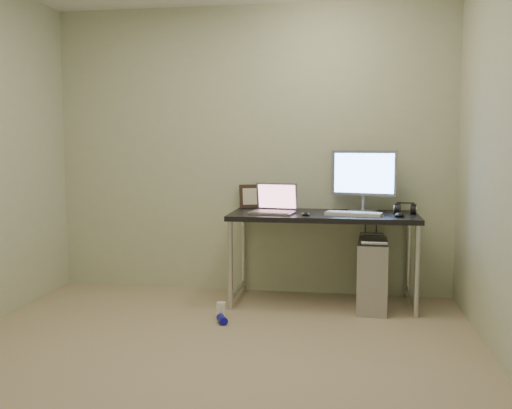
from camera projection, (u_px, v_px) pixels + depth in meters
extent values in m
plane|color=tan|center=(203.00, 363.00, 3.42)|extent=(3.50, 3.50, 0.00)
cube|color=beige|center=(251.00, 151.00, 5.01)|extent=(3.50, 0.02, 2.50)
cube|color=black|center=(323.00, 216.00, 4.63)|extent=(1.51, 0.66, 0.04)
cylinder|color=silver|center=(230.00, 266.00, 4.50)|extent=(0.04, 0.04, 0.71)
cylinder|color=silver|center=(243.00, 252.00, 5.07)|extent=(0.04, 0.04, 0.71)
cylinder|color=silver|center=(417.00, 272.00, 4.28)|extent=(0.04, 0.04, 0.71)
cylinder|color=silver|center=(409.00, 257.00, 4.85)|extent=(0.04, 0.04, 0.71)
cylinder|color=silver|center=(237.00, 290.00, 4.81)|extent=(0.04, 0.58, 0.04)
cylinder|color=silver|center=(411.00, 297.00, 4.59)|extent=(0.04, 0.58, 0.04)
cube|color=#B5B5BB|center=(372.00, 275.00, 4.53)|extent=(0.25, 0.53, 0.55)
cylinder|color=#A1A0A7|center=(374.00, 243.00, 4.29)|extent=(0.20, 0.04, 0.03)
cylinder|color=#A1A0A7|center=(372.00, 234.00, 4.71)|extent=(0.20, 0.04, 0.03)
cylinder|color=black|center=(365.00, 251.00, 4.89)|extent=(0.01, 0.16, 0.69)
cylinder|color=black|center=(375.00, 254.00, 4.86)|extent=(0.02, 0.11, 0.71)
cylinder|color=red|center=(221.00, 312.00, 4.29)|extent=(0.07, 0.07, 0.11)
cylinder|color=white|center=(221.00, 311.00, 4.28)|extent=(0.09, 0.09, 0.13)
cylinder|color=#0F0FA5|center=(222.00, 320.00, 4.17)|extent=(0.10, 0.13, 0.06)
cube|color=#A1A0A7|center=(272.00, 213.00, 4.60)|extent=(0.38, 0.30, 0.02)
cube|color=gray|center=(272.00, 211.00, 4.59)|extent=(0.34, 0.25, 0.00)
cube|color=gray|center=(277.00, 196.00, 4.71)|extent=(0.35, 0.10, 0.22)
cube|color=#875160|center=(277.00, 196.00, 4.71)|extent=(0.32, 0.09, 0.19)
cube|color=#A1A0A7|center=(363.00, 211.00, 4.74)|extent=(0.25, 0.21, 0.02)
cylinder|color=#A1A0A7|center=(363.00, 203.00, 4.75)|extent=(0.04, 0.04, 0.12)
cube|color=#A1A0A7|center=(364.00, 173.00, 4.72)|extent=(0.53, 0.17, 0.37)
cube|color=#6B9DFF|center=(364.00, 173.00, 4.70)|extent=(0.48, 0.13, 0.33)
cube|color=silver|center=(354.00, 214.00, 4.48)|extent=(0.46, 0.23, 0.03)
ellipsoid|color=black|center=(399.00, 214.00, 4.41)|extent=(0.10, 0.14, 0.04)
ellipsoid|color=black|center=(306.00, 213.00, 4.49)|extent=(0.08, 0.11, 0.04)
cylinder|color=black|center=(398.00, 210.00, 4.62)|extent=(0.06, 0.11, 0.10)
cylinder|color=black|center=(414.00, 210.00, 4.60)|extent=(0.06, 0.11, 0.10)
cube|color=black|center=(406.00, 203.00, 4.60)|extent=(0.14, 0.04, 0.01)
cube|color=black|center=(254.00, 196.00, 5.02)|extent=(0.27, 0.16, 0.21)
cylinder|color=silver|center=(282.00, 203.00, 4.95)|extent=(0.01, 0.01, 0.10)
cylinder|color=silver|center=(282.00, 196.00, 4.94)|extent=(0.05, 0.04, 0.04)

